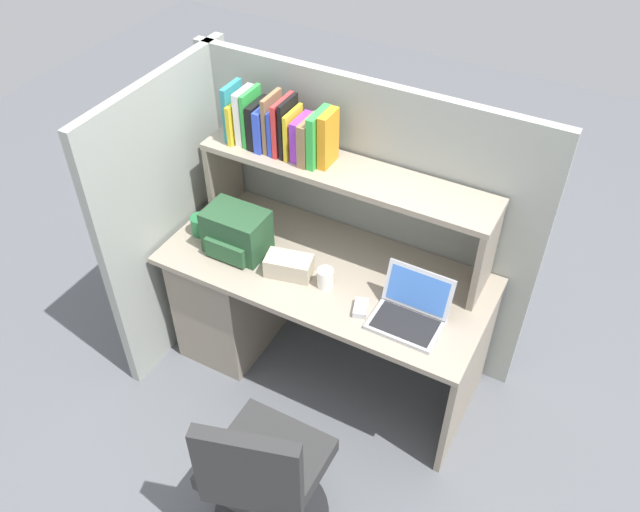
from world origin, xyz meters
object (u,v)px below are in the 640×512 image
object	(u,v)px
snack_canister	(201,225)
office_chair	(264,483)
laptop	(410,311)
backpack	(236,233)
tissue_box	(289,266)
paper_cup	(325,278)
computer_mouse	(361,308)

from	to	relation	value
snack_canister	office_chair	size ratio (longest dim) A/B	0.11
laptop	backpack	size ratio (longest dim) A/B	1.04
tissue_box	office_chair	xyz separation A→B (m)	(0.35, -0.83, -0.39)
office_chair	paper_cup	bearing A→B (deg)	-95.48
paper_cup	computer_mouse	bearing A→B (deg)	-17.18
computer_mouse	paper_cup	distance (m)	0.23
backpack	office_chair	bearing A→B (deg)	-52.18
computer_mouse	paper_cup	bearing A→B (deg)	145.04
tissue_box	office_chair	bearing A→B (deg)	-79.63
paper_cup	tissue_box	world-z (taller)	tissue_box
office_chair	backpack	bearing A→B (deg)	-68.71
backpack	paper_cup	distance (m)	0.51
paper_cup	office_chair	xyz separation A→B (m)	(0.16, -0.84, -0.38)
laptop	paper_cup	bearing A→B (deg)	178.36
office_chair	tissue_box	bearing A→B (deg)	-83.47
tissue_box	snack_canister	bearing A→B (deg)	162.09
laptop	paper_cup	xyz separation A→B (m)	(-0.43, 0.01, -0.00)
laptop	paper_cup	world-z (taller)	laptop
paper_cup	snack_canister	world-z (taller)	snack_canister
backpack	tissue_box	world-z (taller)	backpack
tissue_box	office_chair	size ratio (longest dim) A/B	0.24
computer_mouse	snack_canister	world-z (taller)	snack_canister
backpack	snack_canister	xyz separation A→B (m)	(-0.24, 0.02, -0.06)
snack_canister	backpack	bearing A→B (deg)	-5.39
paper_cup	office_chair	world-z (taller)	office_chair
computer_mouse	snack_canister	size ratio (longest dim) A/B	1.03
snack_canister	tissue_box	bearing A→B (deg)	-5.22
tissue_box	computer_mouse	bearing A→B (deg)	-20.67
computer_mouse	backpack	bearing A→B (deg)	155.50
backpack	tissue_box	bearing A→B (deg)	-5.09
snack_canister	office_chair	xyz separation A→B (m)	(0.90, -0.88, -0.39)
backpack	laptop	bearing A→B (deg)	-1.85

